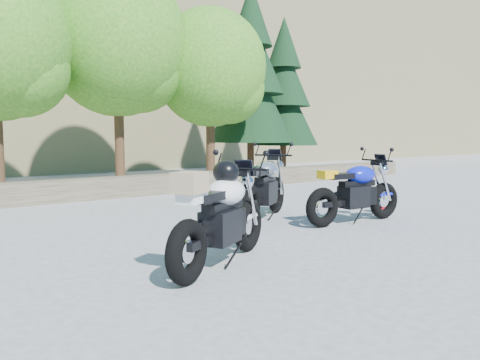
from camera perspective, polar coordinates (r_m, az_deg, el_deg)
name	(u,v)px	position (r m, az deg, el deg)	size (l,w,h in m)	color
ground	(269,233)	(7.37, 3.51, -6.50)	(90.00, 90.00, 0.00)	slate
stone_wall	(124,187)	(11.99, -13.95, -0.79)	(22.00, 0.55, 0.50)	#4B4132
hillside	(24,43)	(34.84, -24.88, 14.89)	(80.00, 30.00, 15.00)	olive
tree_decid_mid	(122,47)	(14.37, -14.24, 15.40)	(4.08, 4.08, 6.24)	#382314
tree_decid_right	(214,72)	(15.11, -3.19, 12.99)	(3.54, 3.54, 5.41)	#382314
conifer_near	(251,76)	(17.61, 1.32, 12.52)	(3.17, 3.17, 7.06)	#382314
conifer_far	(284,92)	(19.45, 5.34, 10.62)	(2.82, 2.82, 6.27)	#382314
silver_bike	(265,188)	(8.49, 3.03, -1.03)	(2.04, 1.41, 1.16)	black
white_bike	(221,215)	(5.45, -2.37, -4.28)	(2.05, 1.20, 1.24)	black
blue_bike	(355,193)	(8.39, 13.88, -1.49)	(2.19, 0.69, 1.10)	black
backpack	(383,205)	(9.62, 17.02, -2.93)	(0.29, 0.28, 0.33)	black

